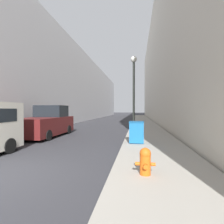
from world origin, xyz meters
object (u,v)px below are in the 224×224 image
Objects in this scene: trash_bin at (136,132)px; lamppost at (134,86)px; pickup_truck at (46,123)px; fire_hydrant at (145,161)px.

lamppost is (-0.24, 4.80, 2.91)m from trash_bin.
trash_bin is 6.53m from pickup_truck.
trash_bin is 5.62m from lamppost.
lamppost is at bearing 22.86° from pickup_truck.
lamppost is at bearing 93.12° from fire_hydrant.
pickup_truck reaches higher than fire_hydrant.
trash_bin is 0.23× the size of pickup_truck.
fire_hydrant is at bearing -45.88° from pickup_truck.
pickup_truck is (-6.09, 2.34, 0.19)m from trash_bin.
pickup_truck reaches higher than trash_bin.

